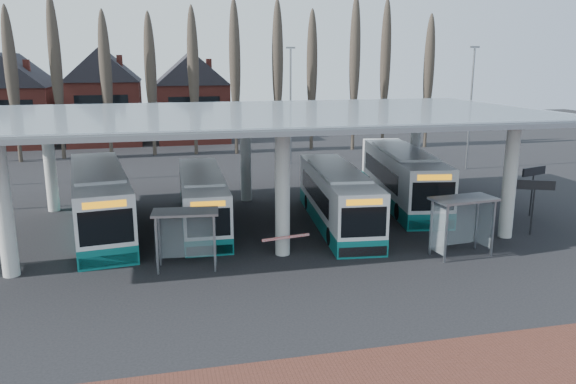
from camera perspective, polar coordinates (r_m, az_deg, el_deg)
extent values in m
plane|color=black|center=(24.78, 0.73, -8.21)|extent=(140.00, 140.00, 0.00)
cylinder|color=silver|center=(26.40, -26.90, -1.50)|extent=(0.70, 0.70, 6.00)
cylinder|color=silver|center=(36.95, -23.05, 2.74)|extent=(0.70, 0.70, 6.00)
cylinder|color=silver|center=(26.21, -0.57, -0.13)|extent=(0.70, 0.70, 6.00)
cylinder|color=silver|center=(36.81, -4.32, 3.73)|extent=(0.70, 0.70, 6.00)
cylinder|color=silver|center=(31.05, 21.59, 1.05)|extent=(0.70, 0.70, 6.00)
cylinder|color=silver|center=(40.40, 12.79, 4.29)|extent=(0.70, 0.70, 6.00)
cube|color=gray|center=(31.01, -2.82, 8.03)|extent=(32.00, 16.00, 0.12)
cube|color=silver|center=(31.01, -2.83, 8.16)|extent=(31.50, 15.50, 0.04)
cone|color=#473D33|center=(56.79, -26.27, 10.09)|extent=(0.36, 0.36, 14.50)
ellipsoid|color=#473D33|center=(56.76, -26.45, 11.84)|extent=(1.10, 1.10, 11.02)
cone|color=#473D33|center=(56.05, -22.22, 10.44)|extent=(0.36, 0.36, 14.50)
ellipsoid|color=#473D33|center=(56.02, -22.38, 12.22)|extent=(1.10, 1.10, 11.02)
cone|color=#473D33|center=(55.58, -18.08, 10.75)|extent=(0.36, 0.36, 14.50)
ellipsoid|color=#473D33|center=(55.55, -18.22, 12.54)|extent=(1.10, 1.10, 11.02)
cone|color=#473D33|center=(55.41, -13.89, 11.01)|extent=(0.36, 0.36, 14.50)
ellipsoid|color=#473D33|center=(55.38, -13.99, 12.80)|extent=(1.10, 1.10, 11.02)
cone|color=#473D33|center=(55.52, -9.69, 11.20)|extent=(0.36, 0.36, 14.50)
ellipsoid|color=#473D33|center=(55.49, -9.76, 13.00)|extent=(1.10, 1.10, 11.02)
cone|color=#473D33|center=(55.92, -5.51, 11.34)|extent=(0.36, 0.36, 14.50)
ellipsoid|color=#473D33|center=(55.89, -5.55, 13.12)|extent=(1.10, 1.10, 11.02)
cone|color=#473D33|center=(56.60, -1.42, 11.42)|extent=(0.36, 0.36, 14.50)
ellipsoid|color=#473D33|center=(56.57, -1.43, 13.18)|extent=(1.10, 1.10, 11.02)
cone|color=#473D33|center=(57.55, 2.56, 11.44)|extent=(0.36, 0.36, 14.50)
ellipsoid|color=#473D33|center=(57.52, 2.58, 13.17)|extent=(1.10, 1.10, 11.02)
cone|color=#473D33|center=(58.76, 6.40, 11.41)|extent=(0.36, 0.36, 14.50)
ellipsoid|color=#473D33|center=(58.73, 6.44, 13.11)|extent=(1.10, 1.10, 11.02)
cone|color=#473D33|center=(60.21, 10.06, 11.34)|extent=(0.36, 0.36, 14.50)
ellipsoid|color=#473D33|center=(60.18, 10.13, 12.99)|extent=(1.10, 1.10, 11.02)
cone|color=#473D33|center=(61.88, 13.53, 11.22)|extent=(0.36, 0.36, 14.50)
ellipsoid|color=#473D33|center=(61.86, 13.62, 12.83)|extent=(1.10, 1.10, 11.02)
cube|color=maroon|center=(68.27, -26.00, 7.26)|extent=(8.00, 10.00, 7.00)
pyramid|color=black|center=(68.05, -26.61, 13.11)|extent=(8.30, 10.30, 3.50)
cube|color=maroon|center=(66.83, -17.98, 7.85)|extent=(8.00, 10.00, 7.00)
pyramid|color=black|center=(66.61, -18.42, 13.84)|extent=(8.30, 10.30, 3.50)
cube|color=maroon|center=(66.73, -9.75, 8.29)|extent=(8.00, 10.00, 7.00)
pyramid|color=black|center=(66.52, -9.99, 14.30)|extent=(8.30, 10.30, 3.50)
cylinder|color=slate|center=(49.91, 0.26, 8.59)|extent=(0.16, 0.16, 10.00)
cube|color=slate|center=(49.75, 0.27, 14.45)|extent=(0.80, 0.15, 0.15)
cylinder|color=slate|center=(49.66, 18.03, 7.92)|extent=(0.16, 0.16, 10.00)
cube|color=slate|center=(49.50, 18.46, 13.80)|extent=(0.80, 0.15, 0.15)
cube|color=white|center=(31.92, -18.60, -0.49)|extent=(4.26, 12.67, 2.90)
cube|color=#0D6965|center=(32.27, -18.42, -2.90)|extent=(4.28, 12.69, 0.93)
cube|color=white|center=(31.62, -18.80, 2.16)|extent=(3.34, 7.71, 0.19)
cube|color=black|center=(32.40, -18.65, -0.11)|extent=(3.84, 9.23, 1.14)
cube|color=black|center=(25.91, -17.98, -3.43)|extent=(2.31, 0.37, 1.55)
cube|color=black|center=(37.96, -19.04, 1.75)|extent=(2.23, 0.36, 1.24)
cube|color=orange|center=(25.65, -18.14, -1.21)|extent=(1.84, 0.30, 0.31)
cube|color=black|center=(26.39, -17.74, -6.66)|extent=(2.50, 0.41, 0.52)
cylinder|color=black|center=(28.47, -20.44, -5.13)|extent=(0.42, 1.02, 0.99)
cylinder|color=black|center=(28.55, -15.63, -4.72)|extent=(0.42, 1.02, 0.99)
cylinder|color=black|center=(35.75, -20.62, -1.48)|extent=(0.42, 1.02, 0.99)
cylinder|color=black|center=(35.81, -16.80, -1.16)|extent=(0.42, 1.02, 0.99)
cube|color=white|center=(31.71, -8.70, -0.48)|extent=(2.60, 10.88, 2.53)
cube|color=#0D6965|center=(32.02, -8.62, -2.59)|extent=(2.62, 10.90, 0.81)
cube|color=white|center=(31.43, -8.78, 1.84)|extent=(2.25, 6.55, 0.16)
cube|color=black|center=(32.13, -8.74, -0.13)|extent=(2.55, 7.85, 0.99)
cube|color=black|center=(26.49, -8.06, -3.10)|extent=(2.02, 0.11, 1.35)
cube|color=black|center=(36.95, -9.15, 1.61)|extent=(1.96, 0.11, 1.08)
cube|color=orange|center=(26.25, -8.13, -1.21)|extent=(1.61, 0.09, 0.27)
cube|color=black|center=(26.91, -7.97, -5.86)|extent=(2.19, 0.13, 0.45)
cylinder|color=black|center=(28.70, -10.32, -4.48)|extent=(0.28, 0.87, 0.87)
cylinder|color=black|center=(28.80, -6.17, -4.27)|extent=(0.28, 0.87, 0.87)
cylinder|color=black|center=(35.03, -10.61, -1.24)|extent=(0.28, 0.87, 0.87)
cylinder|color=black|center=(35.11, -7.21, -1.08)|extent=(0.28, 0.87, 0.87)
cube|color=white|center=(31.57, 5.02, -0.25)|extent=(3.58, 11.68, 2.68)
cube|color=#0D6965|center=(31.89, 4.98, -2.51)|extent=(3.60, 11.70, 0.86)
cube|color=white|center=(31.27, 5.07, 2.23)|extent=(2.88, 7.08, 0.17)
cube|color=black|center=(32.00, 4.84, 0.12)|extent=(3.30, 8.48, 1.05)
cube|color=black|center=(26.18, 7.70, -3.05)|extent=(2.14, 0.27, 1.44)
cube|color=black|center=(37.03, 3.13, 1.95)|extent=(2.07, 0.27, 1.15)
cube|color=orange|center=(25.93, 7.77, -1.02)|extent=(1.71, 0.22, 0.29)
cube|color=black|center=(26.62, 7.60, -6.01)|extent=(2.32, 0.31, 0.48)
cylinder|color=black|center=(28.25, 4.35, -4.52)|extent=(0.36, 0.94, 0.92)
cylinder|color=black|center=(28.77, 8.68, -4.31)|extent=(0.36, 0.94, 0.92)
cylinder|color=black|center=(34.86, 2.03, -1.05)|extent=(0.36, 0.94, 0.92)
cylinder|color=black|center=(35.28, 5.58, -0.93)|extent=(0.36, 0.94, 0.92)
cube|color=white|center=(36.93, 11.52, 1.77)|extent=(4.65, 12.83, 2.93)
cube|color=#0D6965|center=(37.24, 11.42, -0.36)|extent=(4.68, 12.85, 0.94)
cube|color=white|center=(36.67, 11.63, 4.10)|extent=(3.58, 7.83, 0.19)
cube|color=black|center=(37.41, 11.32, 2.09)|extent=(4.13, 9.36, 1.15)
cube|color=black|center=(31.08, 14.54, -0.44)|extent=(2.33, 0.44, 1.57)
cube|color=black|center=(42.88, 9.34, 3.58)|extent=(2.25, 0.43, 1.26)
cube|color=orange|center=(30.85, 14.66, 1.45)|extent=(1.85, 0.35, 0.31)
cube|color=black|center=(31.49, 14.37, -3.21)|extent=(2.52, 0.49, 0.52)
cylinder|color=black|center=(33.20, 11.20, -1.95)|extent=(0.45, 1.04, 1.01)
cylinder|color=black|center=(33.90, 15.15, -1.85)|extent=(0.45, 1.04, 1.01)
cylinder|color=black|center=(40.41, 8.42, 0.88)|extent=(0.45, 1.04, 1.01)
cylinder|color=black|center=(40.99, 11.73, 0.92)|extent=(0.45, 1.04, 1.01)
cube|color=gray|center=(24.83, -13.17, -5.39)|extent=(0.09, 0.09, 2.55)
cube|color=gray|center=(24.68, -7.48, -5.26)|extent=(0.09, 0.09, 2.55)
cube|color=gray|center=(25.89, -12.93, -4.60)|extent=(0.09, 0.09, 2.55)
cube|color=gray|center=(25.75, -7.48, -4.47)|extent=(0.09, 0.09, 2.55)
cube|color=gray|center=(24.88, -10.40, -2.02)|extent=(2.99, 1.72, 0.10)
cube|color=silver|center=(25.83, -10.21, -4.40)|extent=(2.44, 0.30, 2.04)
cube|color=silver|center=(25.35, -13.17, -4.88)|extent=(0.16, 1.12, 2.04)
cube|color=silver|center=(25.20, -7.37, -4.74)|extent=(0.16, 1.12, 2.04)
cube|color=gray|center=(26.54, 15.76, -4.16)|extent=(0.10, 0.10, 2.71)
cube|color=gray|center=(28.09, 20.10, -3.52)|extent=(0.10, 0.10, 2.71)
cube|color=gray|center=(27.47, 14.33, -3.48)|extent=(0.10, 0.10, 2.71)
cube|color=gray|center=(28.97, 18.61, -2.90)|extent=(0.10, 0.10, 2.71)
cube|color=gray|center=(27.38, 17.45, -0.68)|extent=(3.18, 1.85, 0.11)
cube|color=silver|center=(28.22, 16.47, -3.05)|extent=(2.59, 0.34, 2.17)
cube|color=silver|center=(26.95, 14.94, -3.72)|extent=(0.18, 1.19, 2.17)
cube|color=silver|center=(28.54, 19.44, -3.09)|extent=(0.18, 1.19, 2.17)
cylinder|color=black|center=(32.29, 23.60, -1.53)|extent=(0.09, 0.09, 2.89)
cube|color=black|center=(32.01, 23.81, 0.67)|extent=(1.88, 0.87, 0.50)
cylinder|color=black|center=(36.23, 23.53, -0.01)|extent=(0.09, 0.09, 2.88)
cube|color=black|center=(35.99, 23.72, 1.94)|extent=(1.92, 0.70, 0.50)
cube|color=black|center=(26.83, -0.48, -5.16)|extent=(0.09, 0.09, 1.19)
cube|color=red|center=(26.19, -0.22, -4.63)|extent=(2.35, 0.53, 0.11)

